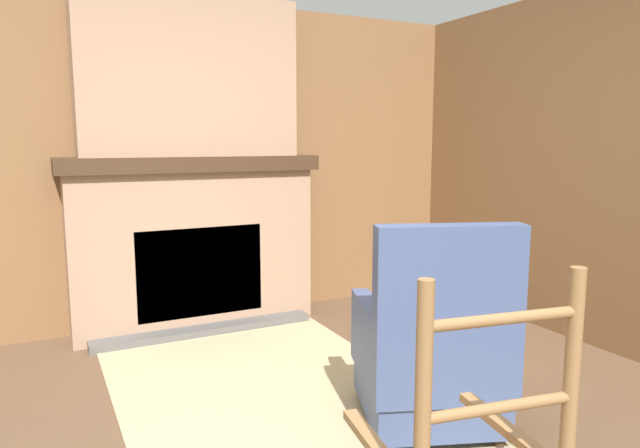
% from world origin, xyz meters
% --- Properties ---
extents(wood_panel_wall_left, '(0.06, 5.29, 2.47)m').
position_xyz_m(wood_panel_wall_left, '(-2.38, 0.00, 1.24)').
color(wood_panel_wall_left, brown).
rests_on(wood_panel_wall_left, ground).
extents(fireplace_hearth, '(0.55, 1.89, 1.30)m').
position_xyz_m(fireplace_hearth, '(-2.16, 0.00, 0.64)').
color(fireplace_hearth, '#9E7A60').
rests_on(fireplace_hearth, ground).
extents(chimney_breast, '(0.30, 1.58, 1.15)m').
position_xyz_m(chimney_breast, '(-2.18, 0.00, 1.88)').
color(chimney_breast, '#9E7A60').
rests_on(chimney_breast, fireplace_hearth).
extents(area_rug, '(3.32, 1.61, 0.01)m').
position_xyz_m(area_rug, '(-0.44, 0.04, 0.01)').
color(area_rug, tan).
rests_on(area_rug, ground).
extents(armchair, '(0.88, 0.86, 1.06)m').
position_xyz_m(armchair, '(-0.08, 0.62, 0.37)').
color(armchair, '#3D4C75').
rests_on(armchair, ground).
extents(firewood_stack, '(0.44, 0.43, 0.12)m').
position_xyz_m(firewood_stack, '(-1.11, 1.78, 0.06)').
color(firewood_stack, brown).
rests_on(firewood_stack, ground).
extents(oil_lamp_vase, '(0.13, 0.13, 0.27)m').
position_xyz_m(oil_lamp_vase, '(-2.21, -0.34, 1.40)').
color(oil_lamp_vase, '#47708E').
rests_on(oil_lamp_vase, fireplace_hearth).
extents(storage_case, '(0.15, 0.24, 0.13)m').
position_xyz_m(storage_case, '(-2.21, 0.28, 1.36)').
color(storage_case, gray).
rests_on(storage_case, fireplace_hearth).
extents(decorative_plate_on_mantel, '(0.07, 0.26, 0.26)m').
position_xyz_m(decorative_plate_on_mantel, '(-2.23, -0.01, 1.43)').
color(decorative_plate_on_mantel, red).
rests_on(decorative_plate_on_mantel, fireplace_hearth).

